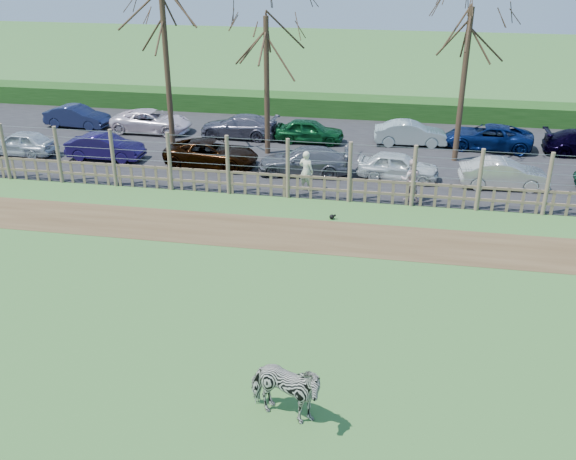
% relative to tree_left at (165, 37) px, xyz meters
% --- Properties ---
extents(ground, '(120.00, 120.00, 0.00)m').
position_rel_tree_left_xyz_m(ground, '(6.50, -12.50, -5.62)').
color(ground, '#659749').
rests_on(ground, ground).
extents(dirt_strip, '(34.00, 2.80, 0.01)m').
position_rel_tree_left_xyz_m(dirt_strip, '(6.50, -8.00, -5.61)').
color(dirt_strip, brown).
rests_on(dirt_strip, ground).
extents(asphalt, '(44.00, 13.00, 0.04)m').
position_rel_tree_left_xyz_m(asphalt, '(6.50, 2.00, -5.60)').
color(asphalt, '#232326').
rests_on(asphalt, ground).
extents(hedge, '(46.00, 2.00, 1.10)m').
position_rel_tree_left_xyz_m(hedge, '(6.50, 9.00, -5.07)').
color(hedge, '#1E4716').
rests_on(hedge, ground).
extents(fence, '(30.16, 0.16, 2.50)m').
position_rel_tree_left_xyz_m(fence, '(6.50, -4.50, -4.81)').
color(fence, brown).
rests_on(fence, ground).
extents(tree_left, '(4.80, 4.80, 7.88)m').
position_rel_tree_left_xyz_m(tree_left, '(0.00, 0.00, 0.00)').
color(tree_left, '#3D2B1E').
rests_on(tree_left, ground).
extents(tree_mid, '(4.80, 4.80, 6.83)m').
position_rel_tree_left_xyz_m(tree_mid, '(4.50, 1.00, -0.75)').
color(tree_mid, '#3D2B1E').
rests_on(tree_mid, ground).
extents(tree_right, '(4.80, 4.80, 7.35)m').
position_rel_tree_left_xyz_m(tree_right, '(13.50, 1.50, -0.37)').
color(tree_right, '#3D2B1E').
rests_on(tree_right, ground).
extents(zebra, '(1.99, 1.28, 1.55)m').
position_rel_tree_left_xyz_m(zebra, '(8.79, -17.56, -4.84)').
color(zebra, gray).
rests_on(zebra, ground).
extents(visitor_a, '(0.73, 0.59, 1.72)m').
position_rel_tree_left_xyz_m(visitor_a, '(7.13, -3.69, -4.71)').
color(visitor_a, '#E7EFC1').
rests_on(visitor_a, asphalt).
extents(visitor_b, '(0.84, 0.66, 1.72)m').
position_rel_tree_left_xyz_m(visitor_b, '(11.42, -4.00, -4.71)').
color(visitor_b, beige).
rests_on(visitor_b, asphalt).
extents(crow, '(0.25, 0.19, 0.21)m').
position_rel_tree_left_xyz_m(crow, '(8.55, -6.39, -5.51)').
color(crow, black).
rests_on(crow, ground).
extents(car_0, '(3.58, 1.57, 1.20)m').
position_rel_tree_left_xyz_m(car_0, '(-7.23, -1.40, -4.98)').
color(car_0, silver).
rests_on(car_0, asphalt).
extents(car_1, '(3.65, 1.29, 1.20)m').
position_rel_tree_left_xyz_m(car_1, '(-2.92, -1.27, -4.98)').
color(car_1, '#180F44').
rests_on(car_1, asphalt).
extents(car_2, '(4.40, 2.18, 1.20)m').
position_rel_tree_left_xyz_m(car_2, '(2.34, -1.32, -4.98)').
color(car_2, black).
rests_on(car_2, asphalt).
extents(car_3, '(4.26, 2.02, 1.20)m').
position_rel_tree_left_xyz_m(car_3, '(6.73, -1.65, -4.98)').
color(car_3, '#5A5D66').
rests_on(car_3, asphalt).
extents(car_4, '(3.62, 1.70, 1.20)m').
position_rel_tree_left_xyz_m(car_4, '(10.87, -1.60, -4.98)').
color(car_4, white).
rests_on(car_4, asphalt).
extents(car_5, '(3.71, 1.49, 1.20)m').
position_rel_tree_left_xyz_m(car_5, '(15.29, -1.82, -4.98)').
color(car_5, beige).
rests_on(car_5, asphalt).
extents(car_7, '(3.75, 1.62, 1.20)m').
position_rel_tree_left_xyz_m(car_7, '(-6.86, 3.69, -4.98)').
color(car_7, '#1A2143').
rests_on(car_7, asphalt).
extents(car_8, '(4.38, 2.12, 1.20)m').
position_rel_tree_left_xyz_m(car_8, '(-2.44, 3.51, -4.98)').
color(car_8, white).
rests_on(car_8, asphalt).
extents(car_9, '(4.20, 1.86, 1.20)m').
position_rel_tree_left_xyz_m(car_9, '(2.46, 3.37, -4.98)').
color(car_9, '#545364').
rests_on(car_9, asphalt).
extents(car_10, '(3.53, 1.43, 1.20)m').
position_rel_tree_left_xyz_m(car_10, '(6.25, 3.18, -4.98)').
color(car_10, '#0D4B21').
rests_on(car_10, asphalt).
extents(car_11, '(3.73, 1.54, 1.20)m').
position_rel_tree_left_xyz_m(car_11, '(11.37, 3.63, -4.98)').
color(car_11, '#ACBFBC').
rests_on(car_11, asphalt).
extents(car_12, '(4.48, 2.37, 1.20)m').
position_rel_tree_left_xyz_m(car_12, '(15.19, 3.69, -4.98)').
color(car_12, '#08194C').
rests_on(car_12, asphalt).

